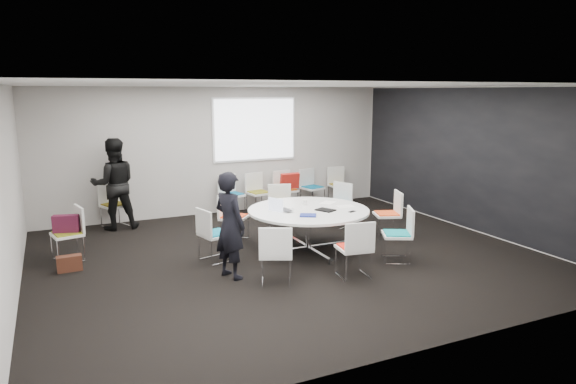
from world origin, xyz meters
name	(u,v)px	position (x,y,z in m)	size (l,w,h in m)	color
room_shell	(292,173)	(0.09, 0.00, 1.40)	(8.08, 7.08, 2.88)	black
conference_table	(308,221)	(0.46, 0.13, 0.52)	(2.07, 2.07, 0.73)	silver
projection_screen	(255,129)	(0.80, 3.46, 1.85)	(1.90, 0.03, 1.35)	white
chair_ring_a	(387,223)	(2.16, 0.19, 0.28)	(0.58, 0.58, 0.88)	silver
chair_ring_b	(337,213)	(1.72, 1.29, 0.28)	(0.60, 0.60, 0.88)	silver
chair_ring_c	(281,216)	(0.59, 1.57, 0.28)	(0.57, 0.56, 0.88)	silver
chair_ring_d	(233,226)	(-0.53, 1.20, 0.28)	(0.64, 0.64, 0.88)	silver
chair_ring_e	(215,245)	(-1.17, 0.25, 0.28)	(0.55, 0.56, 0.88)	silver
chair_ring_f	(276,265)	(-0.68, -1.09, 0.28)	(0.61, 0.60, 0.88)	silver
chair_ring_g	(354,259)	(0.46, -1.33, 0.28)	(0.52, 0.51, 0.88)	silver
chair_ring_h	(397,245)	(1.49, -1.00, 0.28)	(0.61, 0.61, 0.88)	silver
chair_back_a	(232,202)	(0.11, 3.17, 0.28)	(0.56, 0.55, 0.88)	silver
chair_back_b	(258,200)	(0.73, 3.13, 0.28)	(0.53, 0.52, 0.88)	silver
chair_back_c	(286,197)	(1.43, 3.17, 0.28)	(0.50, 0.49, 0.88)	silver
chair_back_d	(312,195)	(2.12, 3.17, 0.28)	(0.56, 0.55, 0.88)	silver
chair_back_e	(339,192)	(2.87, 3.17, 0.28)	(0.48, 0.47, 0.88)	silver
chair_spare_left	(69,244)	(-3.31, 1.28, 0.28)	(0.53, 0.54, 0.88)	silver
chair_person_back	(115,214)	(-2.38, 3.16, 0.28)	(0.60, 0.59, 0.88)	silver
person_main	(230,225)	(-1.18, -0.55, 0.79)	(0.58, 0.38, 1.58)	black
person_back	(114,184)	(-2.37, 3.00, 0.91)	(0.88, 0.69, 1.81)	black
laptop	(288,210)	(0.10, 0.17, 0.74)	(0.32, 0.21, 0.03)	#333338
laptop_lid	(276,205)	(-0.15, 0.13, 0.86)	(0.30, 0.02, 0.22)	silver
notebook_black	(325,210)	(0.67, -0.09, 0.74)	(0.22, 0.30, 0.02)	black
tablet_folio	(308,215)	(0.23, -0.31, 0.74)	(0.26, 0.20, 0.03)	navy
papers_right	(328,203)	(1.01, 0.43, 0.73)	(0.30, 0.21, 0.00)	white
papers_front	(345,206)	(1.14, 0.04, 0.73)	(0.30, 0.21, 0.00)	white
cup	(305,202)	(0.55, 0.46, 0.78)	(0.08, 0.08, 0.09)	white
phone	(352,212)	(1.03, -0.36, 0.73)	(0.14, 0.07, 0.01)	black
maroon_bag	(66,224)	(-3.32, 1.27, 0.62)	(0.40, 0.14, 0.28)	#4E152C
brown_bag	(69,263)	(-3.33, 0.74, 0.12)	(0.36, 0.16, 0.24)	#442115
red_jacket	(290,181)	(1.43, 2.94, 0.70)	(0.44, 0.10, 0.35)	#AA1D14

